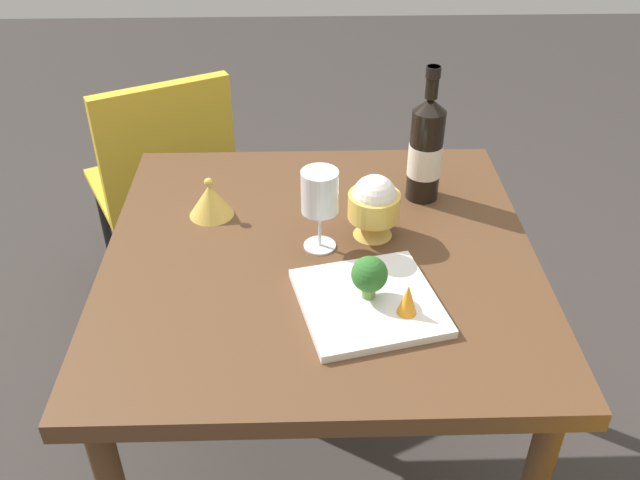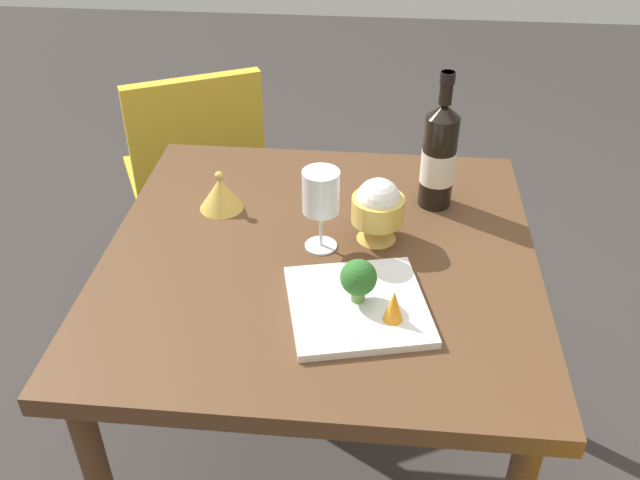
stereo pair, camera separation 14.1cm
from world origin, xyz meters
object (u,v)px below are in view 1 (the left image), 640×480
at_px(broccoli_floret, 369,275).
at_px(carrot_garnish_left, 408,299).
at_px(chair_by_wall, 165,175).
at_px(rice_bowl_lid, 210,200).
at_px(wine_bottle, 426,149).
at_px(wine_glass, 317,194).
at_px(serving_plate, 369,302).
at_px(rice_bowl, 374,205).

relative_size(broccoli_floret, carrot_garnish_left, 1.37).
xyz_separation_m(chair_by_wall, rice_bowl_lid, (-0.22, 0.57, 0.26)).
distance_m(wine_bottle, wine_glass, 0.31).
distance_m(wine_glass, broccoli_floret, 0.21).
bearing_deg(serving_plate, rice_bowl_lid, -44.79).
xyz_separation_m(rice_bowl_lid, serving_plate, (-0.33, 0.32, -0.03)).
bearing_deg(wine_bottle, rice_bowl_lid, 7.60).
height_order(wine_glass, broccoli_floret, wine_glass).
bearing_deg(wine_glass, rice_bowl, -160.93).
bearing_deg(carrot_garnish_left, wine_glass, -56.18).
relative_size(chair_by_wall, rice_bowl, 6.00).
distance_m(chair_by_wall, rice_bowl, 0.92).
distance_m(wine_bottle, carrot_garnish_left, 0.44).
bearing_deg(wine_bottle, carrot_garnish_left, 77.92).
height_order(rice_bowl_lid, carrot_garnish_left, rice_bowl_lid).
height_order(wine_bottle, rice_bowl, wine_bottle).
bearing_deg(wine_glass, broccoli_floret, 116.16).
bearing_deg(serving_plate, chair_by_wall, -58.45).
bearing_deg(chair_by_wall, broccoli_floret, -84.55).
xyz_separation_m(chair_by_wall, wine_bottle, (-0.70, 0.50, 0.34)).
height_order(rice_bowl, rice_bowl_lid, rice_bowl).
bearing_deg(wine_bottle, wine_glass, 38.16).
relative_size(wine_glass, serving_plate, 0.60).
xyz_separation_m(wine_bottle, serving_plate, (0.16, 0.39, -0.12)).
bearing_deg(carrot_garnish_left, chair_by_wall, -56.68).
relative_size(rice_bowl, carrot_garnish_left, 2.27).
bearing_deg(broccoli_floret, rice_bowl, -97.23).
bearing_deg(rice_bowl, wine_glass, 19.07).
xyz_separation_m(wine_glass, serving_plate, (-0.09, 0.19, -0.12)).
bearing_deg(carrot_garnish_left, rice_bowl, -82.37).
distance_m(wine_glass, serving_plate, 0.24).
bearing_deg(rice_bowl_lid, chair_by_wall, -68.68).
bearing_deg(wine_glass, wine_bottle, -141.84).
bearing_deg(rice_bowl, wine_bottle, -129.92).
bearing_deg(rice_bowl, carrot_garnish_left, 97.63).
xyz_separation_m(wine_glass, rice_bowl, (-0.12, -0.04, -0.05)).
height_order(serving_plate, carrot_garnish_left, carrot_garnish_left).
xyz_separation_m(rice_bowl, broccoli_floret, (0.03, 0.23, -0.01)).
bearing_deg(rice_bowl_lid, wine_bottle, -172.40).
distance_m(wine_bottle, broccoli_floret, 0.41).
height_order(wine_bottle, serving_plate, wine_bottle).
bearing_deg(chair_by_wall, wine_bottle, -61.93).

